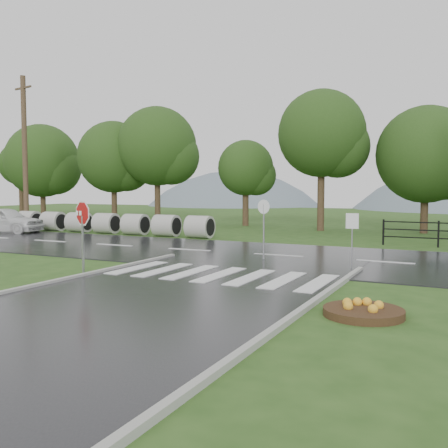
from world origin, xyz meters
The scene contains 13 objects.
ground centered at (0.00, 0.00, 0.00)m, with size 120.00×120.00×0.00m, color #294D19.
main_road centered at (0.00, 10.00, 0.00)m, with size 90.00×8.00×0.04m, color black.
crosswalk centered at (0.00, 5.00, 0.06)m, with size 6.50×2.80×0.02m.
curb_right centered at (3.55, -4.00, 0.00)m, with size 0.15×24.00×0.12m, color #A3A39B.
hills centered at (3.49, 65.00, -15.54)m, with size 102.00×48.00×48.00m.
treeline centered at (1.00, 24.00, 0.00)m, with size 83.20×5.20×10.00m.
culvert_pipes centered at (-12.61, 15.00, 0.60)m, with size 13.90×1.20×1.20m.
stop_sign centered at (-4.07, 3.64, 1.69)m, with size 1.02×0.34×2.40m.
flower_bed centered at (4.76, 2.16, 0.12)m, with size 1.64×1.64×0.33m.
reg_sign_small centered at (3.24, 8.05, 1.32)m, with size 0.41×0.05×1.83m.
reg_sign_round centered at (-0.12, 8.76, 1.41)m, with size 0.51×0.14×2.23m.
car_white centered at (-18.18, 12.49, 0.00)m, with size 1.85×4.59×1.56m, color white.
utility_pole_west centered at (-19.72, 15.50, 5.06)m, with size 1.76×0.43×9.96m.
Camera 1 is at (6.69, -8.14, 2.61)m, focal length 40.00 mm.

